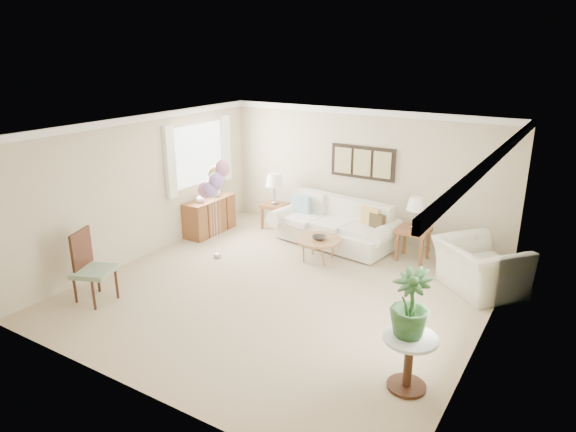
% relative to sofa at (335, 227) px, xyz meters
% --- Properties ---
extents(ground_plane, '(6.00, 6.00, 0.00)m').
position_rel_sofa_xyz_m(ground_plane, '(0.22, -2.27, -0.36)').
color(ground_plane, tan).
extents(room_shell, '(6.04, 6.04, 2.60)m').
position_rel_sofa_xyz_m(room_shell, '(0.11, -2.18, 1.27)').
color(room_shell, beige).
rests_on(room_shell, ground).
extents(wall_art_triptych, '(1.35, 0.06, 0.65)m').
position_rel_sofa_xyz_m(wall_art_triptych, '(0.22, 0.69, 1.19)').
color(wall_art_triptych, black).
rests_on(wall_art_triptych, ground).
extents(sofa, '(2.60, 1.22, 0.91)m').
position_rel_sofa_xyz_m(sofa, '(0.00, 0.00, 0.00)').
color(sofa, beige).
rests_on(sofa, ground).
extents(end_table_left, '(0.50, 0.46, 0.55)m').
position_rel_sofa_xyz_m(end_table_left, '(-1.53, 0.17, 0.10)').
color(end_table_left, brown).
rests_on(end_table_left, ground).
extents(end_table_right, '(0.56, 0.51, 0.61)m').
position_rel_sofa_xyz_m(end_table_right, '(1.56, 0.05, 0.15)').
color(end_table_right, brown).
rests_on(end_table_right, ground).
extents(lamp_left, '(0.37, 0.37, 0.66)m').
position_rel_sofa_xyz_m(lamp_left, '(-1.53, 0.17, 0.69)').
color(lamp_left, gray).
rests_on(lamp_left, end_table_left).
extents(lamp_right, '(0.33, 0.33, 0.58)m').
position_rel_sofa_xyz_m(lamp_right, '(1.56, 0.05, 0.69)').
color(lamp_right, gray).
rests_on(lamp_right, end_table_right).
extents(coffee_table, '(0.84, 0.84, 0.42)m').
position_rel_sofa_xyz_m(coffee_table, '(0.10, -0.88, 0.03)').
color(coffee_table, '#A27A42').
rests_on(coffee_table, ground).
extents(decor_bowl, '(0.31, 0.31, 0.06)m').
position_rel_sofa_xyz_m(decor_bowl, '(0.13, -0.91, 0.09)').
color(decor_bowl, '#2C2723').
rests_on(decor_bowl, coffee_table).
extents(armchair, '(1.65, 1.63, 0.81)m').
position_rel_sofa_xyz_m(armchair, '(2.87, -0.61, 0.04)').
color(armchair, beige).
rests_on(armchair, ground).
extents(side_table, '(0.62, 0.62, 0.67)m').
position_rel_sofa_xyz_m(side_table, '(2.74, -3.61, 0.14)').
color(side_table, silver).
rests_on(side_table, ground).
extents(potted_plant, '(0.55, 0.55, 0.79)m').
position_rel_sofa_xyz_m(potted_plant, '(2.70, -3.59, 0.71)').
color(potted_plant, '#1D4616').
rests_on(potted_plant, side_table).
extents(accent_chair, '(0.70, 0.70, 1.10)m').
position_rel_sofa_xyz_m(accent_chair, '(-2.14, -4.05, 0.21)').
color(accent_chair, gray).
rests_on(accent_chair, ground).
extents(credenza, '(0.46, 1.20, 0.74)m').
position_rel_sofa_xyz_m(credenza, '(-2.54, -0.77, 0.01)').
color(credenza, brown).
rests_on(credenza, ground).
extents(vase_white, '(0.23, 0.23, 0.18)m').
position_rel_sofa_xyz_m(vase_white, '(-2.52, -1.04, 0.47)').
color(vase_white, silver).
rests_on(vase_white, credenza).
extents(vase_sage, '(0.23, 0.23, 0.20)m').
position_rel_sofa_xyz_m(vase_sage, '(-2.52, -0.55, 0.48)').
color(vase_sage, '#A1B497').
rests_on(vase_sage, credenza).
extents(balloon_cluster, '(0.56, 0.50, 1.88)m').
position_rel_sofa_xyz_m(balloon_cluster, '(-1.52, -1.79, 1.12)').
color(balloon_cluster, gray).
rests_on(balloon_cluster, ground).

